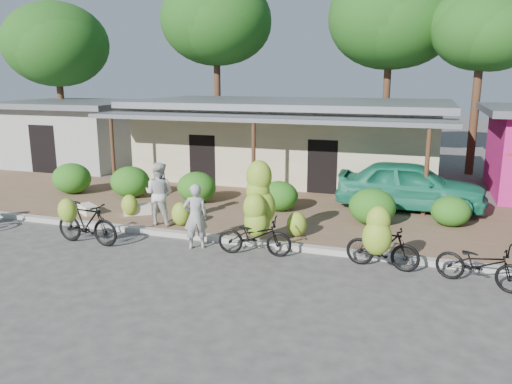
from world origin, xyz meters
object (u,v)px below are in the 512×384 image
Objects in this scene: tree_far_center at (214,19)px; sack_far at (88,209)px; vendor at (196,216)px; bystander at (159,193)px; bike_far_right at (480,264)px; bike_left at (85,222)px; tree_center_right at (387,17)px; bike_center at (257,217)px; bike_right at (381,242)px; tree_near_right at (478,29)px; sack_near at (137,209)px; tree_back_left at (55,43)px; teal_van at (410,185)px.

tree_far_center is 15.06m from sack_far.
bystander is (-1.75, 1.27, 0.18)m from vendor.
bike_left is at bearing 111.65° from bike_far_right.
sack_far is (-11.19, 1.81, -0.23)m from bike_far_right.
sack_far is at bearing 39.02° from bike_left.
bystander is at bearing -109.61° from tree_center_right.
vendor is at bearing 143.58° from bystander.
bystander is (-3.31, 0.98, 0.13)m from bike_center.
bike_left is at bearing 102.19° from bike_right.
bike_far_right is at bearing -86.37° from bike_right.
sack_far is (-7.73, -13.73, -6.91)m from tree_center_right.
tree_near_right is 17.67m from sack_far.
bike_right is 6.54m from bystander.
bike_center is 2.70× the size of sack_near.
sack_far is at bearing -135.02° from tree_near_right.
bike_far_right is at bearing -50.35° from tree_far_center.
tree_far_center is 17.14m from vendor.
tree_back_left is 20.56m from teal_van.
tree_center_right is 4.55m from tree_near_right.
tree_back_left is 22.56m from bike_right.
tree_far_center is 5.51× the size of bike_right.
bike_left is 2.96m from vendor.
tree_near_right is at bearing -16.80° from teal_van.
bike_center is 1.17× the size of bike_far_right.
bike_center reaches higher than vendor.
tree_back_left is 17.44m from bike_left.
tree_center_right is 5.57× the size of vendor.
tree_near_right is at bearing 16.81° from bike_far_right.
tree_near_right is 9.85m from teal_van.
tree_far_center is 1.01× the size of tree_center_right.
tree_back_left reaches higher than sack_near.
bike_right is 2.33× the size of sack_far.
sack_far is at bearing 110.14° from teal_van.
bike_left is (-6.11, -15.97, -6.55)m from tree_center_right.
tree_back_left is 1.76× the size of teal_van.
bike_right is at bearing -101.02° from tree_near_right.
tree_near_right reaches higher than bike_far_right.
teal_van is (7.94, 6.04, 0.29)m from bike_left.
sack_near is at bearing 96.02° from bike_far_right.
tree_far_center is 15.44m from bystander.
bike_left is at bearing -110.94° from tree_center_right.
sack_near is (-6.21, -13.29, -6.90)m from tree_center_right.
teal_van reaches higher than sack_near.
sack_near is at bearing 111.19° from teal_van.
tree_back_left is at bearing 44.26° from bike_left.
sack_far is at bearing 71.10° from bike_center.
tree_back_left reaches higher than tree_near_right.
sack_far is at bearing -47.81° from tree_back_left.
bike_far_right reaches higher than sack_far.
bike_left is at bearing -125.91° from tree_near_right.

